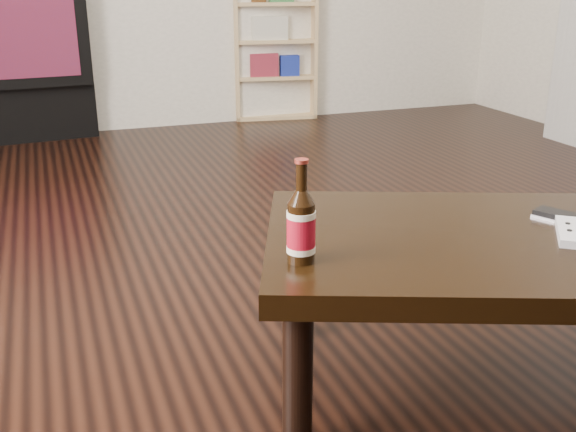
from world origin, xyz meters
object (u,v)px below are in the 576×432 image
object	(u,v)px
beer_bottle	(301,226)
phone	(557,216)
remote	(568,232)
tv	(12,32)
tv_stand	(23,110)
coffee_table	(504,257)
bookshelf	(272,37)

from	to	relation	value
beer_bottle	phone	bearing A→B (deg)	1.93
remote	tv	bearing A→B (deg)	146.84
tv_stand	remote	size ratio (longest dim) A/B	5.16
coffee_table	phone	size ratio (longest dim) A/B	10.35
beer_bottle	phone	distance (m)	0.71
remote	coffee_table	bearing A→B (deg)	-163.91
tv_stand	bookshelf	size ratio (longest dim) A/B	0.78
tv_stand	bookshelf	distance (m)	1.82
phone	remote	world-z (taller)	remote
coffee_table	beer_bottle	xyz separation A→B (m)	(-0.52, 0.03, 0.14)
coffee_table	remote	distance (m)	0.16
tv_stand	beer_bottle	size ratio (longest dim) A/B	3.83
tv	coffee_table	world-z (taller)	tv
bookshelf	coffee_table	bearing A→B (deg)	-91.30
phone	tv_stand	bearing A→B (deg)	84.98
tv_stand	coffee_table	world-z (taller)	coffee_table
tv	phone	size ratio (longest dim) A/B	7.15
bookshelf	phone	bearing A→B (deg)	-88.42
bookshelf	beer_bottle	bearing A→B (deg)	-99.23
coffee_table	bookshelf	bearing A→B (deg)	80.09
beer_bottle	phone	size ratio (longest dim) A/B	1.81
tv_stand	tv	size ratio (longest dim) A/B	0.97
coffee_table	beer_bottle	distance (m)	0.54
bookshelf	tv	bearing A→B (deg)	-169.11
tv_stand	phone	world-z (taller)	phone
bookshelf	coffee_table	distance (m)	3.65
coffee_table	beer_bottle	size ratio (longest dim) A/B	5.72
tv_stand	phone	distance (m)	3.73
coffee_table	remote	size ratio (longest dim) A/B	7.70
tv_stand	coffee_table	xyz separation A→B (m)	(1.14, -3.52, 0.20)
bookshelf	beer_bottle	distance (m)	3.75
tv_stand	beer_bottle	distance (m)	3.57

